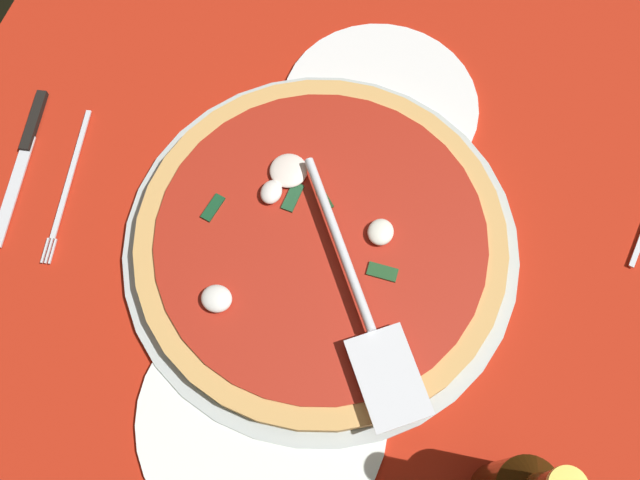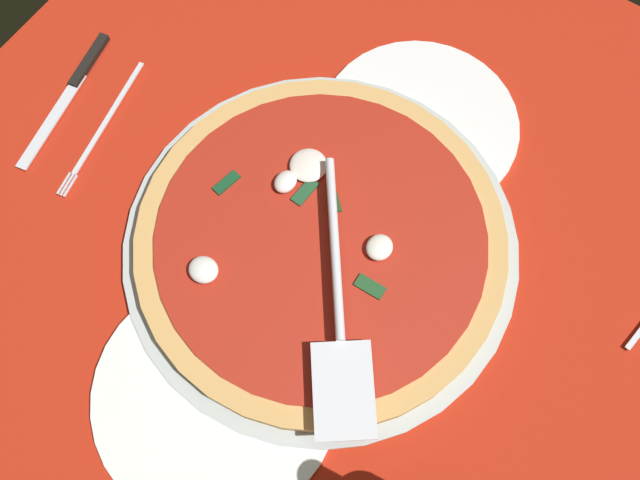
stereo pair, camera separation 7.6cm
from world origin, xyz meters
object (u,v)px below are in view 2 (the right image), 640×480
object	(u,v)px
dinner_plate_right	(420,125)
place_setting_far	(87,108)
pizza	(320,239)
pizza_server	(339,310)
dinner_plate_left	(216,393)

from	to	relation	value
dinner_plate_right	place_setting_far	size ratio (longest dim) A/B	1.14
pizza	pizza_server	world-z (taller)	pizza_server
dinner_plate_left	pizza	xyz separation A→B (cm)	(19.76, 0.08, 1.76)
dinner_plate_right	pizza	world-z (taller)	pizza
dinner_plate_left	pizza	distance (cm)	19.83
dinner_plate_left	dinner_plate_right	size ratio (longest dim) A/B	1.08
pizza_server	place_setting_far	size ratio (longest dim) A/B	1.25
pizza	dinner_plate_left	bearing A→B (deg)	-179.75
pizza_server	dinner_plate_right	bearing A→B (deg)	154.62
dinner_plate_left	place_setting_far	xyz separation A→B (cm)	(19.05, 33.97, -0.15)
pizza_server	place_setting_far	world-z (taller)	pizza_server
pizza	place_setting_far	world-z (taller)	pizza
dinner_plate_right	dinner_plate_left	bearing A→B (deg)	178.01
dinner_plate_right	place_setting_far	distance (cm)	40.89
dinner_plate_left	place_setting_far	distance (cm)	38.95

